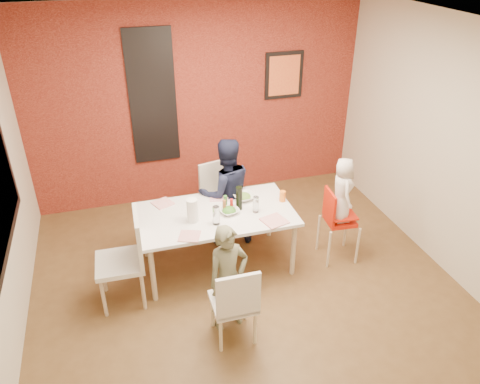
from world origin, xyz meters
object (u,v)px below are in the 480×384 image
object	(u,v)px
high_chair	(337,218)
wine_bottle	(239,198)
chair_far	(220,195)
toddler	(342,190)
paper_towel_roll	(192,210)
chair_left	(128,254)
chair_near	(235,302)
child_far	(226,192)
dining_table	(216,218)
child_near	(228,278)

from	to	relation	value
high_chair	wine_bottle	distance (m)	1.15
chair_far	toddler	xyz separation A→B (m)	(1.15, -0.93, 0.38)
toddler	paper_towel_roll	size ratio (longest dim) A/B	2.85
chair_left	toddler	world-z (taller)	toddler
chair_far	high_chair	size ratio (longest dim) A/B	1.04
toddler	chair_near	bearing A→B (deg)	128.93
high_chair	child_far	world-z (taller)	child_far
wine_bottle	paper_towel_roll	distance (m)	0.55
dining_table	paper_towel_roll	bearing A→B (deg)	-161.75
chair_far	high_chair	distance (m)	1.47
high_chair	child_near	size ratio (longest dim) A/B	0.80
chair_far	child_near	distance (m)	1.64
toddler	wine_bottle	bearing A→B (deg)	84.27
dining_table	chair_far	world-z (taller)	chair_far
high_chair	paper_towel_roll	world-z (taller)	paper_towel_roll
dining_table	chair_far	xyz separation A→B (m)	(0.21, 0.68, -0.12)
chair_near	high_chair	xyz separation A→B (m)	(1.47, 0.92, 0.06)
high_chair	paper_towel_roll	xyz separation A→B (m)	(-1.62, 0.16, 0.30)
chair_left	child_far	distance (m)	1.43
chair_near	paper_towel_roll	bearing A→B (deg)	-81.15
chair_near	paper_towel_roll	world-z (taller)	paper_towel_roll
chair_near	child_near	size ratio (longest dim) A/B	0.77
child_near	high_chair	bearing A→B (deg)	11.60
dining_table	wine_bottle	distance (m)	0.33
chair_far	wine_bottle	distance (m)	0.75
chair_far	toddler	world-z (taller)	toddler
paper_towel_roll	dining_table	bearing A→B (deg)	18.25
chair_near	chair_left	xyz separation A→B (m)	(-0.87, 0.87, 0.09)
toddler	chair_left	bearing A→B (deg)	98.50
chair_left	child_near	size ratio (longest dim) A/B	0.91
chair_far	wine_bottle	bearing A→B (deg)	-99.35
chair_left	toddler	size ratio (longest dim) A/B	1.35
chair_far	child_near	size ratio (longest dim) A/B	0.83
dining_table	high_chair	xyz separation A→B (m)	(1.35, -0.25, -0.10)
child_near	paper_towel_roll	distance (m)	0.89
chair_near	child_far	size ratio (longest dim) A/B	0.63
dining_table	paper_towel_roll	distance (m)	0.35
chair_far	paper_towel_roll	bearing A→B (deg)	-135.95
chair_left	wine_bottle	distance (m)	1.31
toddler	dining_table	bearing A→B (deg)	86.96
child_far	child_near	bearing A→B (deg)	73.07
child_far	wine_bottle	size ratio (longest dim) A/B	4.96
high_chair	wine_bottle	size ratio (longest dim) A/B	3.25
chair_far	chair_left	bearing A→B (deg)	-154.46
chair_near	toddler	distance (m)	1.80
toddler	child_far	bearing A→B (deg)	65.99
child_far	paper_towel_roll	bearing A→B (deg)	43.86
chair_near	wine_bottle	distance (m)	1.28
child_near	wine_bottle	world-z (taller)	child_near
chair_near	wine_bottle	xyz separation A→B (m)	(0.38, 1.17, 0.36)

